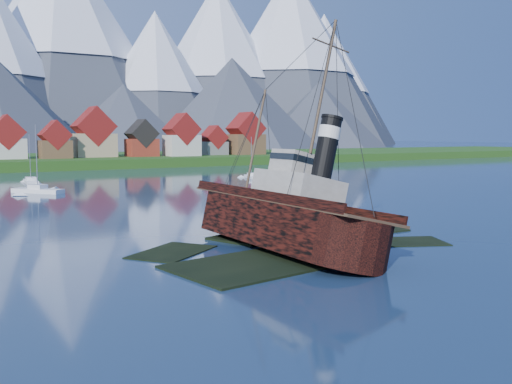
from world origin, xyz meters
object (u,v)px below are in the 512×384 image
sailboat_c (38,191)px  tugboat_wreck (269,217)px  sailboat_d (251,177)px  sailboat_e (31,182)px

sailboat_c → tugboat_wreck: bearing=-120.9°
tugboat_wreck → sailboat_c: bearing=98.3°
tugboat_wreck → sailboat_d: size_ratio=2.70×
sailboat_c → sailboat_e: bearing=44.1°
tugboat_wreck → sailboat_c: size_ratio=2.20×
sailboat_c → sailboat_d: 52.93m
tugboat_wreck → sailboat_e: (-5.95, 87.14, -2.59)m
sailboat_d → tugboat_wreck: bearing=-103.8°
sailboat_e → sailboat_c: bearing=-92.6°
tugboat_wreck → sailboat_c: tugboat_wreck is taller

